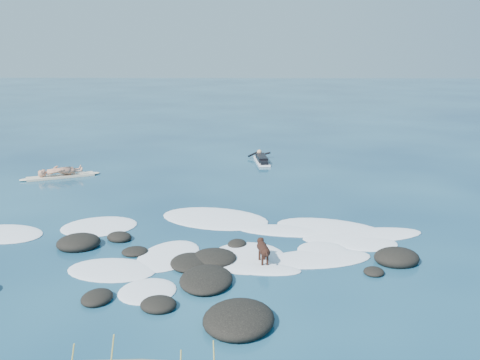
{
  "coord_description": "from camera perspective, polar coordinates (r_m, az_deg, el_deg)",
  "views": [
    {
      "loc": [
        2.0,
        -14.66,
        5.63
      ],
      "look_at": [
        1.56,
        4.0,
        0.9
      ],
      "focal_mm": 40.0,
      "sensor_mm": 36.0,
      "label": 1
    }
  ],
  "objects": [
    {
      "name": "standing_surfer_rig",
      "position": [
        24.46,
        -18.71,
        1.98
      ],
      "size": [
        3.18,
        1.75,
        1.93
      ],
      "rotation": [
        0.0,
        0.0,
        0.45
      ],
      "color": "beige",
      "rests_on": "ground"
    },
    {
      "name": "dog",
      "position": [
        14.16,
        2.48,
        -7.34
      ],
      "size": [
        0.38,
        1.02,
        0.65
      ],
      "rotation": [
        0.0,
        0.0,
        1.77
      ],
      "color": "black",
      "rests_on": "ground"
    },
    {
      "name": "reef_rocks",
      "position": [
        13.6,
        -4.64,
        -9.84
      ],
      "size": [
        13.62,
        7.46,
        0.51
      ],
      "color": "black",
      "rests_on": "ground"
    },
    {
      "name": "paddling_surfer_rig",
      "position": [
        26.44,
        2.31,
        2.26
      ],
      "size": [
        1.19,
        2.67,
        0.46
      ],
      "rotation": [
        0.0,
        0.0,
        1.69
      ],
      "color": "white",
      "rests_on": "ground"
    },
    {
      "name": "ground",
      "position": [
        15.83,
        -6.05,
        -6.7
      ],
      "size": [
        160.0,
        160.0,
        0.0
      ],
      "primitive_type": "plane",
      "color": "#0A2642",
      "rests_on": "ground"
    },
    {
      "name": "breaking_foam",
      "position": [
        15.9,
        -0.85,
        -6.48
      ],
      "size": [
        14.37,
        8.08,
        0.12
      ],
      "color": "white",
      "rests_on": "ground"
    }
  ]
}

